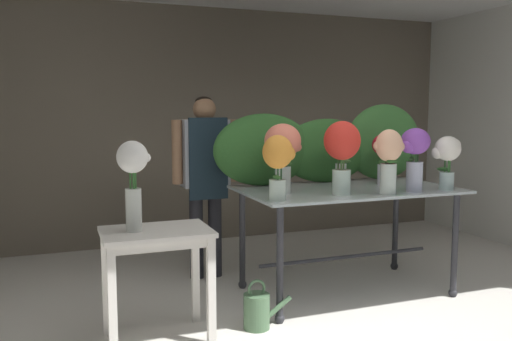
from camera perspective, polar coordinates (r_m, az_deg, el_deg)
name	(u,v)px	position (r m, az deg, el deg)	size (l,w,h in m)	color
ground_plane	(279,284)	(4.72, 2.46, -11.92)	(7.93, 7.93, 0.00)	silver
wall_back	(218,126)	(6.18, -4.09, 4.78)	(5.88, 0.12, 2.61)	#706656
display_table_glass	(347,204)	(4.39, 9.62, -3.57)	(1.71, 0.99, 0.87)	#B2C1C3
side_table_white	(156,247)	(3.53, -10.52, -7.99)	(0.69, 0.49, 0.73)	silver
florist	(205,168)	(4.71, -5.41, 0.30)	(0.58, 0.24, 1.60)	#232328
foliage_backdrop	(325,147)	(4.66, 7.29, 2.47)	(1.97, 0.25, 0.67)	#2D6028
vase_ivory_stock	(447,156)	(4.45, 19.65, 1.49)	(0.25, 0.20, 0.42)	silver
vase_scarlet_carnations	(342,148)	(4.00, 9.15, 2.35)	(0.27, 0.27, 0.54)	silver
vase_coral_hydrangea	(283,149)	(4.04, 2.87, 2.34)	(0.29, 0.28, 0.52)	silver
vase_peach_anemones	(389,156)	(4.07, 13.92, 1.45)	(0.23, 0.20, 0.48)	silver
vase_sunset_lilies	(278,160)	(3.69, 2.40, 1.10)	(0.23, 0.21, 0.45)	silver
vase_crimson_freesia	(384,152)	(4.63, 13.40, 1.90)	(0.19, 0.19, 0.42)	silver
vase_violet_roses	(415,154)	(4.27, 16.48, 1.73)	(0.24, 0.22, 0.49)	silver
vase_fuchsia_tulips	(341,150)	(4.36, 9.02, 2.15)	(0.20, 0.18, 0.47)	silver
vase_white_roses_tall	(133,175)	(3.42, -12.93, -0.51)	(0.21, 0.19, 0.57)	silver
watering_can	(257,310)	(3.79, 0.14, -14.61)	(0.35, 0.18, 0.34)	#4C704C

